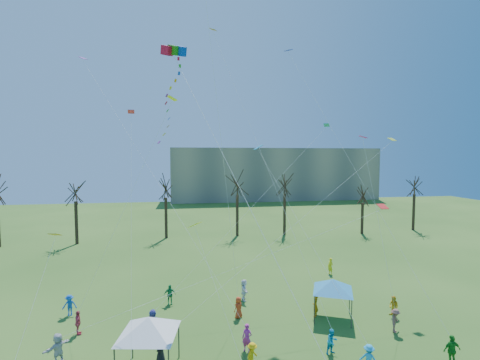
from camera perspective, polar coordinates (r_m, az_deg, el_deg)
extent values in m
cube|color=gray|center=(100.29, 5.80, 1.08)|extent=(60.00, 14.00, 15.00)
cylinder|color=black|center=(53.32, -26.14, -6.56)|extent=(0.44, 0.44, 6.14)
cylinder|color=black|center=(52.62, -12.51, -6.33)|extent=(0.44, 0.44, 6.25)
cylinder|color=black|center=(52.80, -0.47, -6.10)|extent=(0.44, 0.44, 6.43)
cylinder|color=black|center=(54.11, 7.61, -5.82)|extent=(0.44, 0.44, 6.56)
cylinder|color=black|center=(57.92, 20.13, -6.16)|extent=(0.44, 0.44, 5.01)
cylinder|color=black|center=(64.24, 27.51, -4.88)|extent=(0.44, 0.44, 6.14)
cube|color=red|center=(25.73, -12.38, 20.79)|extent=(0.93, 1.03, 0.91)
cube|color=#218C12|center=(25.71, -11.26, 20.82)|extent=(0.93, 1.03, 0.91)
cube|color=blue|center=(25.70, -10.15, 20.84)|extent=(0.93, 1.03, 0.91)
cylinder|color=white|center=(18.87, -0.39, -0.70)|extent=(0.02, 0.02, 21.84)
cylinder|color=#3F3F44|center=(23.74, -17.91, -24.48)|extent=(0.09, 0.09, 2.32)
cylinder|color=#3F3F44|center=(23.09, -10.40, -25.21)|extent=(0.09, 0.09, 2.32)
pyramid|color=white|center=(21.38, -15.34, -22.79)|extent=(4.36, 4.36, 0.99)
cylinder|color=#3F3F44|center=(27.19, 12.58, -20.77)|extent=(0.09, 0.09, 2.12)
cylinder|color=#3F3F44|center=(27.23, 18.50, -20.85)|extent=(0.09, 0.09, 2.12)
cylinder|color=#3F3F44|center=(29.60, 12.81, -18.66)|extent=(0.09, 0.09, 2.12)
cylinder|color=#3F3F44|center=(29.64, 18.18, -18.73)|extent=(0.09, 0.09, 2.12)
pyramid|color=#2786C3|center=(27.81, 15.58, -16.86)|extent=(3.70, 3.70, 0.91)
imported|color=#1B9EDD|center=(22.98, 21.14, -26.55)|extent=(1.22, 1.12, 1.64)
imported|color=#1C8020|center=(25.64, 32.45, -23.29)|extent=(1.07, 0.48, 1.80)
imported|color=silver|center=(24.97, -28.64, -23.90)|extent=(1.46, 1.68, 1.83)
imported|color=black|center=(22.94, -13.42, -26.30)|extent=(0.78, 0.97, 1.73)
imported|color=#A72986|center=(23.50, 1.20, -25.35)|extent=(0.77, 0.70, 1.78)
imported|color=#0D97C3|center=(24.04, 15.45, -25.04)|extent=(0.91, 0.79, 1.58)
imported|color=brown|center=(27.85, 24.99, -20.93)|extent=(1.21, 1.20, 1.68)
imported|color=#D3465F|center=(27.73, -25.92, -21.07)|extent=(0.61, 1.05, 1.69)
imported|color=#5454B6|center=(26.10, -14.66, -22.36)|extent=(1.69, 0.77, 1.76)
imported|color=red|center=(27.55, -0.25, -20.91)|extent=(0.94, 0.90, 1.63)
imported|color=orange|center=(28.29, 12.74, -20.17)|extent=(0.72, 0.77, 1.76)
imported|color=gold|center=(30.17, 24.76, -19.02)|extent=(0.81, 0.92, 1.60)
imported|color=#1652B6|center=(30.89, -27.08, -18.49)|extent=(1.09, 0.67, 1.65)
imported|color=#1E8A47|center=(30.27, -11.92, -18.59)|extent=(1.04, 0.56, 1.68)
imported|color=white|center=(30.46, 0.69, -18.22)|extent=(0.66, 1.72, 1.82)
imported|color=#E3AE0B|center=(22.03, 2.10, -27.82)|extent=(1.09, 1.16, 1.58)
imported|color=yellow|center=(37.67, 15.17, -14.03)|extent=(0.62, 0.74, 1.74)
cube|color=orange|center=(22.21, -29.02, -8.13)|extent=(0.60, 0.71, 0.25)
cylinder|color=white|center=(20.75, -32.15, -18.66)|extent=(0.01, 0.01, 8.40)
cube|color=#DC2447|center=(27.44, -18.09, 11.02)|extent=(0.57, 0.69, 0.23)
cylinder|color=white|center=(22.47, -18.08, -6.00)|extent=(0.01, 0.01, 17.42)
cube|color=#F7FF1A|center=(21.14, -7.69, -7.57)|extent=(0.93, 0.89, 0.36)
cylinder|color=white|center=(20.19, -3.97, -18.32)|extent=(0.01, 0.01, 8.06)
cube|color=#1884BA|center=(27.18, 3.13, 5.61)|extent=(0.73, 0.65, 0.39)
cylinder|color=white|center=(23.77, 10.90, -8.63)|extent=(0.01, 0.01, 15.58)
cube|color=#2331C6|center=(35.64, 8.25, 21.06)|extent=(0.93, 0.88, 0.24)
cylinder|color=white|center=(27.82, 18.26, 3.15)|extent=(0.01, 0.01, 26.90)
cube|color=red|center=(25.55, 23.17, -4.17)|extent=(0.59, 0.74, 0.29)
cylinder|color=white|center=(22.49, -1.21, -14.93)|extent=(0.01, 0.01, 22.53)
cube|color=#A6C92F|center=(34.35, 24.51, 6.34)|extent=(0.65, 0.75, 0.33)
cylinder|color=white|center=(26.12, 10.42, -6.53)|extent=(0.01, 0.01, 25.58)
cube|color=purple|center=(36.93, -25.23, 18.30)|extent=(0.92, 0.93, 0.33)
cylinder|color=white|center=(27.46, -15.32, 2.03)|extent=(0.01, 0.01, 27.98)
cube|color=orange|center=(35.19, -4.64, 24.23)|extent=(0.82, 0.78, 0.28)
cylinder|color=white|center=(26.63, 3.46, 5.14)|extent=(0.01, 0.01, 27.47)
cube|color=#E626B0|center=(26.55, 20.26, 6.92)|extent=(0.67, 0.57, 0.20)
cylinder|color=white|center=(26.34, 22.62, -6.86)|extent=(0.01, 0.01, 12.49)
cube|color=#F7FF1A|center=(24.39, -11.53, 13.51)|extent=(0.80, 0.75, 0.31)
cylinder|color=white|center=(24.66, -19.05, -4.44)|extent=(0.01, 0.01, 16.20)
cube|color=teal|center=(35.60, 14.55, 9.07)|extent=(0.82, 0.87, 0.29)
cylinder|color=white|center=(28.77, 2.72, -3.88)|extent=(0.01, 0.01, 23.56)
cylinder|color=white|center=(22.87, -2.84, 3.15)|extent=(0.01, 0.01, 21.69)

